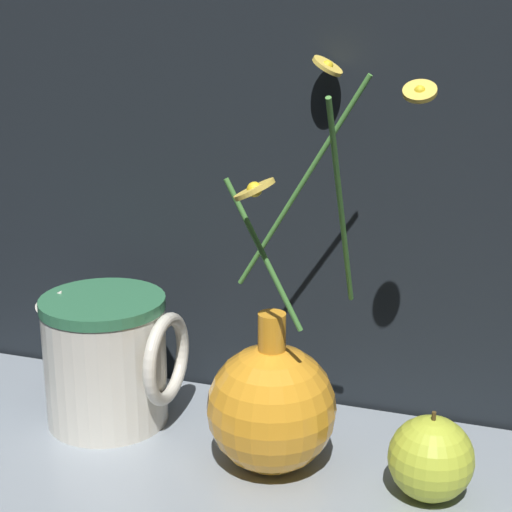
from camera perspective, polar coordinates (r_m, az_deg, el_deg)
name	(u,v)px	position (r m, az deg, el deg)	size (l,w,h in m)	color
ground_plane	(251,479)	(0.89, -0.33, -14.64)	(6.00, 6.00, 0.00)	black
shelf	(251,474)	(0.89, -0.33, -14.31)	(0.88, 0.33, 0.01)	gray
vase_with_flowers	(272,403)	(0.86, 1.08, -9.80)	(0.21, 0.24, 0.40)	orange
ceramic_pitcher	(107,355)	(0.95, -9.87, -6.51)	(0.16, 0.14, 0.16)	beige
orange_fruit	(431,459)	(0.84, 11.59, -13.09)	(0.08, 0.08, 0.09)	#B7C638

